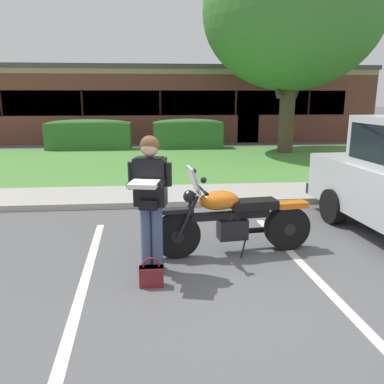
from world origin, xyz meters
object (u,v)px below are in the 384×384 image
(rider_person, at_px, (150,194))
(handbag, at_px, (151,275))
(motorcycle, at_px, (239,219))
(brick_building, at_px, (159,103))
(hedge_center_left, at_px, (188,133))
(shade_tree, at_px, (293,12))
(hedge_left, at_px, (89,134))

(rider_person, height_order, handbag, rider_person)
(motorcycle, bearing_deg, rider_person, -158.20)
(rider_person, distance_m, handbag, 0.96)
(brick_building, bearing_deg, rider_person, -90.99)
(handbag, height_order, hedge_center_left, hedge_center_left)
(shade_tree, bearing_deg, rider_person, -116.80)
(motorcycle, relative_size, hedge_left, 0.67)
(hedge_center_left, xyz_separation_m, brick_building, (-1.08, 6.48, 1.11))
(rider_person, relative_size, handbag, 4.74)
(motorcycle, distance_m, shade_tree, 11.01)
(handbag, height_order, shade_tree, shade_tree)
(hedge_center_left, distance_m, brick_building, 6.66)
(motorcycle, xyz_separation_m, shade_tree, (3.74, 9.32, 4.51))
(hedge_center_left, bearing_deg, motorcycle, -90.92)
(hedge_center_left, bearing_deg, hedge_left, 180.00)
(rider_person, bearing_deg, brick_building, 89.01)
(hedge_left, bearing_deg, motorcycle, -70.84)
(shade_tree, xyz_separation_m, brick_building, (-4.64, 8.15, -3.23))
(hedge_left, bearing_deg, brick_building, 65.79)
(motorcycle, distance_m, brick_building, 17.53)
(hedge_center_left, relative_size, brick_building, 0.14)
(handbag, xyz_separation_m, hedge_left, (-2.60, 11.88, 0.51))
(handbag, height_order, brick_building, brick_building)
(handbag, distance_m, hedge_center_left, 11.98)
(rider_person, bearing_deg, motorcycle, 21.80)
(hedge_center_left, bearing_deg, rider_person, -96.91)
(shade_tree, relative_size, hedge_center_left, 2.74)
(rider_person, relative_size, hedge_center_left, 0.61)
(motorcycle, xyz_separation_m, brick_building, (-0.90, 17.46, 1.28))
(rider_person, relative_size, brick_building, 0.08)
(hedge_left, bearing_deg, rider_person, -77.21)
(rider_person, bearing_deg, shade_tree, 63.20)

